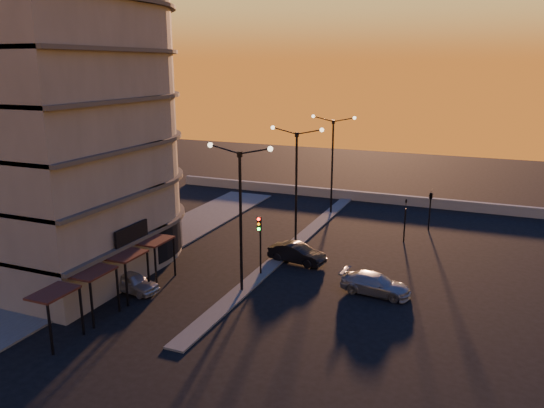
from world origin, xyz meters
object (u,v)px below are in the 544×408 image
Objects in this scene: traffic_light_main at (260,236)px; car_sedan at (297,253)px; streetlamp_mid at (296,177)px; car_wagon at (376,284)px; car_hatchback at (132,282)px.

traffic_light_main reaches higher than car_sedan.
car_sedan is at bearing -68.40° from streetlamp_mid.
car_sedan is 0.95× the size of car_wagon.
car_sedan is (8.00, 8.92, 0.06)m from car_hatchback.
streetlamp_mid is 15.11m from car_hatchback.
streetlamp_mid is at bearing 30.26° from car_sedan.
streetlamp_mid is at bearing 90.00° from traffic_light_main.
traffic_light_main is at bearing 96.23° from car_wagon.
car_hatchback is at bearing 116.98° from car_wagon.
streetlamp_mid reaches higher than car_sedan.
car_wagon is (8.00, 0.08, -2.24)m from traffic_light_main.
car_sedan is at bearing 65.82° from traffic_light_main.
car_sedan is at bearing -35.10° from car_hatchback.
car_sedan is 7.27m from car_wagon.
car_wagon is at bearing 0.56° from traffic_light_main.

